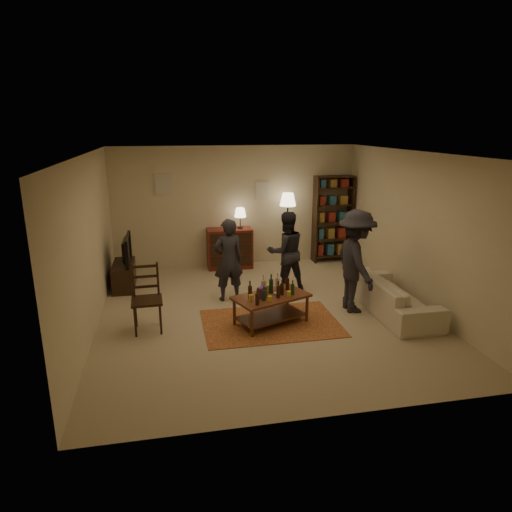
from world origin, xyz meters
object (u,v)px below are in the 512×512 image
object	(u,v)px
coffee_table	(271,299)
person_right	(286,252)
dining_chair	(147,295)
person_by_sofa	(356,261)
tv_stand	(124,269)
floor_lamp	(288,205)
person_left	(228,260)
bookshelf	(333,218)
sofa	(393,295)
dresser	(230,247)

from	to	relation	value
coffee_table	person_right	world-z (taller)	person_right
dining_chair	person_by_sofa	xyz separation A→B (m)	(3.50, 0.08, 0.32)
tv_stand	floor_lamp	size ratio (longest dim) A/B	0.63
coffee_table	person_left	distance (m)	1.35
tv_stand	bookshelf	size ratio (longest dim) A/B	0.52
coffee_table	floor_lamp	size ratio (longest dim) A/B	0.81
bookshelf	sofa	bearing A→B (deg)	-90.82
coffee_table	tv_stand	xyz separation A→B (m)	(-2.46, 2.25, -0.04)
person_right	sofa	bearing A→B (deg)	129.61
coffee_table	tv_stand	world-z (taller)	tv_stand
coffee_table	dresser	world-z (taller)	dresser
coffee_table	sofa	distance (m)	2.19
sofa	bookshelf	bearing A→B (deg)	-0.82
dining_chair	person_left	distance (m)	1.76
person_by_sofa	dining_chair	bearing A→B (deg)	91.44
dresser	bookshelf	distance (m)	2.50
dresser	floor_lamp	size ratio (longest dim) A/B	0.82
tv_stand	floor_lamp	distance (m)	3.81
person_left	person_right	world-z (taller)	person_right
dining_chair	coffee_table	bearing A→B (deg)	-7.68
coffee_table	person_by_sofa	size ratio (longest dim) A/B	0.76
dining_chair	dresser	xyz separation A→B (m)	(1.74, 2.98, -0.10)
dining_chair	person_right	distance (m)	2.91
floor_lamp	person_by_sofa	distance (m)	2.91
floor_lamp	person_by_sofa	bearing A→B (deg)	-81.04
coffee_table	sofa	bearing A→B (deg)	1.38
coffee_table	person_by_sofa	xyz separation A→B (m)	(1.55, 0.27, 0.47)
floor_lamp	tv_stand	bearing A→B (deg)	-166.59
dining_chair	bookshelf	size ratio (longest dim) A/B	0.54
person_right	bookshelf	bearing A→B (deg)	-139.58
person_right	dining_chair	bearing A→B (deg)	19.44
coffee_table	dining_chair	size ratio (longest dim) A/B	1.25
floor_lamp	sofa	size ratio (longest dim) A/B	0.80
floor_lamp	person_by_sofa	size ratio (longest dim) A/B	0.94
sofa	person_left	distance (m)	2.97
dresser	person_by_sofa	distance (m)	3.41
dining_chair	bookshelf	world-z (taller)	bookshelf
coffee_table	bookshelf	size ratio (longest dim) A/B	0.67
person_left	person_by_sofa	bearing A→B (deg)	146.04
tv_stand	person_right	distance (m)	3.22
tv_stand	coffee_table	bearing A→B (deg)	-42.46
tv_stand	person_left	bearing A→B (deg)	-28.46
coffee_table	dining_chair	distance (m)	1.97
coffee_table	dresser	xyz separation A→B (m)	(-0.21, 3.17, 0.05)
coffee_table	bookshelf	xyz separation A→B (m)	(2.23, 3.23, 0.61)
bookshelf	person_right	size ratio (longest dim) A/B	1.29
tv_stand	bookshelf	xyz separation A→B (m)	(4.69, 0.98, 0.65)
person_left	sofa	bearing A→B (deg)	147.14
floor_lamp	person_by_sofa	xyz separation A→B (m)	(0.45, -2.83, -0.52)
floor_lamp	sofa	world-z (taller)	floor_lamp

